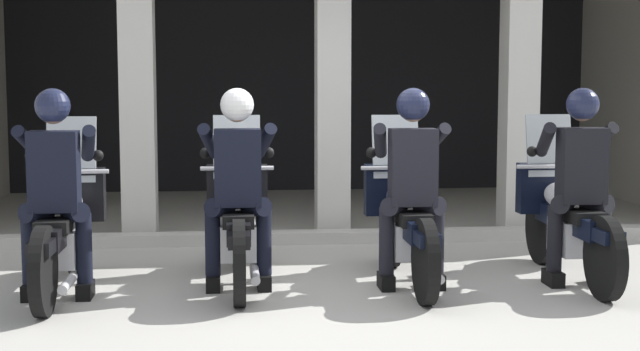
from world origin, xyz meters
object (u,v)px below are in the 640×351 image
Objects in this scene: motorcycle_center_right at (405,220)px; police_officer_far_right at (580,169)px; motorcycle_center_left at (238,221)px; motorcycle_far_left at (64,227)px; police_officer_center_left at (238,171)px; police_officer_center_right at (412,171)px; police_officer_far_left at (55,175)px; motorcycle_far_right at (566,218)px.

police_officer_far_right reaches higher than motorcycle_center_right.
motorcycle_center_left is 1.00× the size of motorcycle_center_right.
motorcycle_far_left and motorcycle_center_left have the same top height.
police_officer_center_left is 1.36m from police_officer_center_right.
motorcycle_center_left is at bearing 26.93° from police_officer_far_left.
motorcycle_far_left is 1.29× the size of police_officer_center_right.
police_officer_far_right is (2.72, -0.38, 0.44)m from motorcycle_center_left.
police_officer_center_left is at bearing -166.78° from police_officer_center_right.
motorcycle_center_left is 1.00× the size of motorcycle_far_right.
motorcycle_center_left is at bearing -176.24° from police_officer_far_right.
police_officer_far_left is 1.00× the size of police_officer_center_left.
motorcycle_far_left is at bearing -167.41° from police_officer_center_right.
police_officer_center_right is (2.72, -0.21, 0.44)m from motorcycle_far_left.
police_officer_center_right reaches higher than motorcycle_center_right.
police_officer_center_left is at bearing -164.36° from motorcycle_far_right.
motorcycle_center_left is 1.29× the size of police_officer_center_right.
police_officer_center_right is 1.46m from motorcycle_far_right.
motorcycle_center_right is (1.36, -0.09, 0.00)m from motorcycle_center_left.
motorcycle_far_left and motorcycle_center_right have the same top height.
motorcycle_far_right is (1.36, 0.28, -0.44)m from police_officer_center_right.
motorcycle_center_right is at bearing 16.23° from police_officer_far_left.
police_officer_far_left is at bearing -163.38° from motorcycle_far_right.
police_officer_far_right is (1.36, -0.29, 0.44)m from motorcycle_center_right.
motorcycle_far_right is at bearing 9.69° from motorcycle_far_left.
motorcycle_center_left is (1.36, 0.16, 0.00)m from motorcycle_far_left.
police_officer_center_right reaches higher than motorcycle_far_left.
police_officer_center_left is 2.72m from police_officer_far_right.
motorcycle_center_right is at bearing 15.54° from motorcycle_center_left.
police_officer_center_right is at bearing -73.24° from motorcycle_center_right.
motorcycle_center_left is 2.72m from motorcycle_far_right.
police_officer_far_right is at bearing -78.52° from motorcycle_far_right.
police_officer_far_right is (1.36, -0.01, 0.00)m from police_officer_center_right.
motorcycle_center_right is at bearing 27.41° from police_officer_center_left.
motorcycle_far_right is at bearing 101.48° from police_officer_far_right.
motorcycle_far_left is 4.11m from police_officer_far_right.
motorcycle_center_right is 1.29× the size of police_officer_far_right.
motorcycle_center_right is at bearing -168.58° from motorcycle_far_right.
police_officer_center_left reaches higher than motorcycle_far_right.
motorcycle_far_left is at bearing -153.83° from motorcycle_center_left.
police_officer_far_left is 1.50m from motorcycle_center_left.
motorcycle_far_left is at bearing -165.73° from police_officer_center_left.
motorcycle_center_right and motorcycle_far_right have the same top height.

